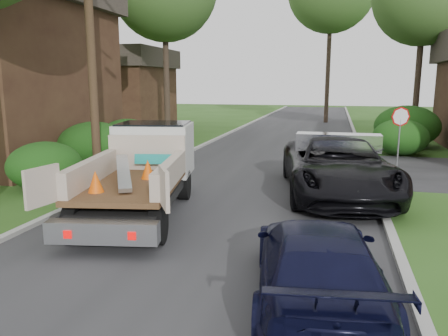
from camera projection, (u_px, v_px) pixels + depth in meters
ground at (203, 236)px, 9.79m from camera, size 120.00×120.00×0.00m
road at (269, 160)px, 19.30m from camera, size 8.00×90.00×0.02m
curb_left at (181, 155)px, 20.28m from camera, size 0.20×90.00×0.12m
curb_right at (366, 163)px, 18.30m from camera, size 0.20×90.00×0.12m
stop_sign at (400, 125)px, 16.75m from camera, size 0.71×0.32×2.48m
utility_pole at (90, 29)px, 14.86m from camera, size 2.42×1.25×10.00m
house_left_far at (118, 87)px, 33.39m from camera, size 7.56×7.56×6.00m
hedge_left_a at (45, 166)px, 13.99m from camera, size 2.34×2.34×1.53m
hedge_left_b at (94, 145)px, 17.36m from camera, size 2.86×2.86×1.87m
hedge_left_c at (127, 137)px, 20.78m from camera, size 2.60×2.60×1.70m
hedge_right_a at (400, 137)px, 20.59m from camera, size 2.60×2.60×1.70m
hedge_right_b at (407, 126)px, 23.23m from camera, size 3.38×3.38×2.21m
flatbed_truck at (146, 163)px, 11.89m from camera, size 3.47×6.22×2.23m
black_pickup at (337, 166)px, 13.20m from camera, size 3.97×6.85×1.79m
navy_suv at (317, 263)px, 6.65m from camera, size 2.43×4.78×1.33m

